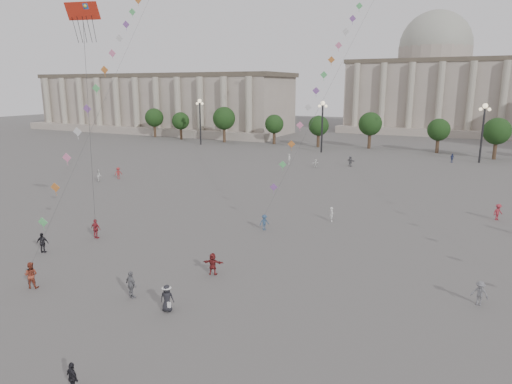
% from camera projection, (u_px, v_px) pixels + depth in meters
% --- Properties ---
extents(ground, '(360.00, 360.00, 0.00)m').
position_uv_depth(ground, '(199.00, 312.00, 28.30)').
color(ground, '#54514F').
rests_on(ground, ground).
extents(hall_west, '(84.00, 26.22, 17.20)m').
position_uv_depth(hall_west, '(160.00, 103.00, 140.60)').
color(hall_west, gray).
rests_on(hall_west, ground).
extents(hall_central, '(48.30, 34.30, 35.50)m').
position_uv_depth(hall_central, '(432.00, 84.00, 138.05)').
color(hall_central, gray).
rests_on(hall_central, ground).
extents(tree_row, '(137.12, 5.12, 8.00)m').
position_uv_depth(tree_row, '(403.00, 126.00, 95.27)').
color(tree_row, '#39271C').
rests_on(tree_row, ground).
extents(lamp_post_far_west, '(2.00, 0.90, 10.65)m').
position_uv_depth(lamp_post_far_west, '(200.00, 113.00, 107.10)').
color(lamp_post_far_west, '#262628').
rests_on(lamp_post_far_west, ground).
extents(lamp_post_mid_west, '(2.00, 0.90, 10.65)m').
position_uv_depth(lamp_post_mid_west, '(322.00, 117.00, 94.26)').
color(lamp_post_mid_west, '#262628').
rests_on(lamp_post_mid_west, ground).
extents(lamp_post_mid_east, '(2.00, 0.90, 10.65)m').
position_uv_depth(lamp_post_mid_east, '(484.00, 122.00, 81.41)').
color(lamp_post_mid_east, '#262628').
rests_on(lamp_post_mid_east, ground).
extents(person_crowd_0, '(0.98, 0.97, 1.66)m').
position_uv_depth(person_crowd_0, '(452.00, 158.00, 83.07)').
color(person_crowd_0, navy).
rests_on(person_crowd_0, ground).
extents(person_crowd_1, '(1.09, 1.05, 1.77)m').
position_uv_depth(person_crowd_1, '(99.00, 176.00, 66.61)').
color(person_crowd_1, silver).
rests_on(person_crowd_1, ground).
extents(person_crowd_2, '(1.15, 1.31, 1.76)m').
position_uv_depth(person_crowd_2, '(118.00, 173.00, 68.53)').
color(person_crowd_2, maroon).
rests_on(person_crowd_2, ground).
extents(person_crowd_4, '(1.21, 1.34, 1.48)m').
position_uv_depth(person_crowd_4, '(316.00, 163.00, 77.88)').
color(person_crowd_4, silver).
rests_on(person_crowd_4, ground).
extents(person_crowd_6, '(1.13, 0.76, 1.62)m').
position_uv_depth(person_crowd_6, '(480.00, 293.00, 29.06)').
color(person_crowd_6, slate).
rests_on(person_crowd_6, ground).
extents(person_crowd_8, '(1.24, 1.26, 1.74)m').
position_uv_depth(person_crowd_8, '(498.00, 212.00, 47.47)').
color(person_crowd_8, maroon).
rests_on(person_crowd_8, ground).
extents(person_crowd_10, '(0.49, 0.71, 1.88)m').
position_uv_depth(person_crowd_10, '(289.00, 159.00, 81.17)').
color(person_crowd_10, '#BABBB6').
rests_on(person_crowd_10, ground).
extents(person_crowd_12, '(1.73, 1.28, 1.81)m').
position_uv_depth(person_crowd_12, '(350.00, 161.00, 79.21)').
color(person_crowd_12, slate).
rests_on(person_crowd_12, ground).
extents(person_crowd_13, '(0.57, 0.65, 1.51)m').
position_uv_depth(person_crowd_13, '(332.00, 214.00, 47.12)').
color(person_crowd_13, white).
rests_on(person_crowd_13, ground).
extents(tourist_0, '(1.08, 0.47, 1.83)m').
position_uv_depth(tourist_0, '(96.00, 229.00, 41.78)').
color(tourist_0, maroon).
rests_on(tourist_0, ground).
extents(tourist_1, '(0.95, 0.56, 1.51)m').
position_uv_depth(tourist_1, '(73.00, 378.00, 20.74)').
color(tourist_1, black).
rests_on(tourist_1, ground).
extents(tourist_2, '(1.63, 0.90, 1.67)m').
position_uv_depth(tourist_2, '(213.00, 264.00, 33.78)').
color(tourist_2, maroon).
rests_on(tourist_2, ground).
extents(tourist_3, '(1.17, 0.72, 1.85)m').
position_uv_depth(tourist_3, '(131.00, 285.00, 30.03)').
color(tourist_3, slate).
rests_on(tourist_3, ground).
extents(tourist_4, '(1.10, 0.78, 1.74)m').
position_uv_depth(tourist_4, '(43.00, 243.00, 38.17)').
color(tourist_4, black).
rests_on(tourist_4, ground).
extents(kite_flyer_0, '(1.13, 1.04, 1.88)m').
position_uv_depth(kite_flyer_0, '(31.00, 275.00, 31.54)').
color(kite_flyer_0, brown).
rests_on(kite_flyer_0, ground).
extents(kite_flyer_1, '(1.08, 1.14, 1.55)m').
position_uv_depth(kite_flyer_1, '(264.00, 222.00, 44.23)').
color(kite_flyer_1, navy).
rests_on(kite_flyer_1, ground).
extents(hat_person, '(0.98, 0.80, 1.73)m').
position_uv_depth(hat_person, '(167.00, 298.00, 28.23)').
color(hat_person, black).
rests_on(hat_person, ground).
extents(dragon_kite, '(4.98, 4.00, 19.61)m').
position_uv_depth(dragon_kite, '(84.00, 26.00, 28.81)').
color(dragon_kite, red).
rests_on(dragon_kite, ground).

